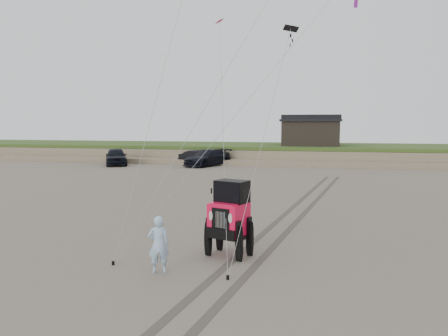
{
  "coord_description": "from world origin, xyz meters",
  "views": [
    {
      "loc": [
        3.16,
        -11.74,
        4.16
      ],
      "look_at": [
        -0.14,
        3.0,
        2.6
      ],
      "focal_mm": 35.0,
      "sensor_mm": 36.0,
      "label": 1
    }
  ],
  "objects_px": {
    "truck_a": "(116,157)",
    "jeep": "(229,226)",
    "truck_b": "(200,158)",
    "man": "(159,244)",
    "truck_c": "(207,158)",
    "cabin": "(311,132)"
  },
  "relations": [
    {
      "from": "truck_c",
      "to": "jeep",
      "type": "relative_size",
      "value": 1.08
    },
    {
      "from": "truck_a",
      "to": "jeep",
      "type": "relative_size",
      "value": 0.98
    },
    {
      "from": "truck_b",
      "to": "man",
      "type": "distance_m",
      "value": 31.68
    },
    {
      "from": "truck_c",
      "to": "man",
      "type": "bearing_deg",
      "value": -52.99
    },
    {
      "from": "truck_a",
      "to": "jeep",
      "type": "xyz_separation_m",
      "value": [
        17.13,
        -26.76,
        0.1
      ]
    },
    {
      "from": "man",
      "to": "truck_c",
      "type": "bearing_deg",
      "value": -97.52
    },
    {
      "from": "truck_a",
      "to": "man",
      "type": "bearing_deg",
      "value": -89.32
    },
    {
      "from": "cabin",
      "to": "truck_c",
      "type": "xyz_separation_m",
      "value": [
        -9.64,
        -7.79,
        -2.43
      ]
    },
    {
      "from": "truck_a",
      "to": "truck_b",
      "type": "relative_size",
      "value": 1.14
    },
    {
      "from": "truck_b",
      "to": "man",
      "type": "bearing_deg",
      "value": -148.47
    },
    {
      "from": "cabin",
      "to": "truck_c",
      "type": "bearing_deg",
      "value": -141.07
    },
    {
      "from": "truck_a",
      "to": "man",
      "type": "distance_m",
      "value": 32.64
    },
    {
      "from": "truck_b",
      "to": "truck_c",
      "type": "relative_size",
      "value": 0.79
    },
    {
      "from": "truck_a",
      "to": "jeep",
      "type": "height_order",
      "value": "jeep"
    },
    {
      "from": "cabin",
      "to": "truck_a",
      "type": "bearing_deg",
      "value": -154.58
    },
    {
      "from": "truck_b",
      "to": "jeep",
      "type": "xyz_separation_m",
      "value": [
        9.07,
        -28.84,
        0.23
      ]
    },
    {
      "from": "truck_c",
      "to": "man",
      "type": "height_order",
      "value": "man"
    },
    {
      "from": "truck_a",
      "to": "truck_b",
      "type": "bearing_deg",
      "value": -13.26
    },
    {
      "from": "truck_a",
      "to": "jeep",
      "type": "bearing_deg",
      "value": -85.13
    },
    {
      "from": "truck_b",
      "to": "jeep",
      "type": "distance_m",
      "value": 30.24
    },
    {
      "from": "truck_b",
      "to": "truck_c",
      "type": "distance_m",
      "value": 1.42
    },
    {
      "from": "truck_a",
      "to": "truck_b",
      "type": "height_order",
      "value": "truck_a"
    }
  ]
}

